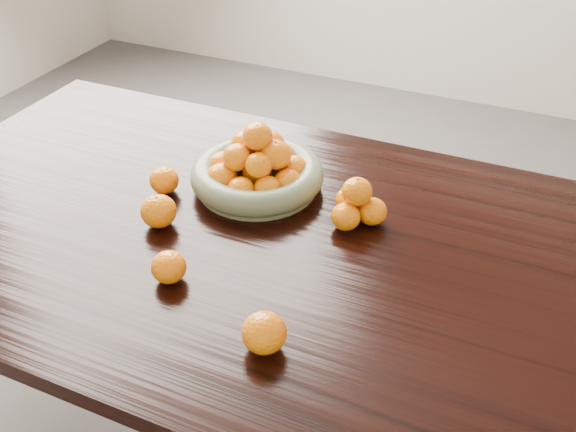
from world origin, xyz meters
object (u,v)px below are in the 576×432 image
at_px(fruit_bowl, 257,170).
at_px(loose_orange_0, 159,211).
at_px(dining_table, 306,279).
at_px(orange_pyramid, 356,205).

distance_m(fruit_bowl, loose_orange_0, 0.26).
relative_size(dining_table, orange_pyramid, 15.99).
relative_size(fruit_bowl, orange_pyramid, 2.50).
bearing_deg(loose_orange_0, orange_pyramid, 25.85).
xyz_separation_m(orange_pyramid, loose_orange_0, (-0.38, -0.19, -0.01)).
relative_size(dining_table, fruit_bowl, 6.40).
xyz_separation_m(dining_table, loose_orange_0, (-0.32, -0.06, 0.13)).
height_order(fruit_bowl, loose_orange_0, fruit_bowl).
height_order(dining_table, orange_pyramid, orange_pyramid).
bearing_deg(orange_pyramid, fruit_bowl, 171.78).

